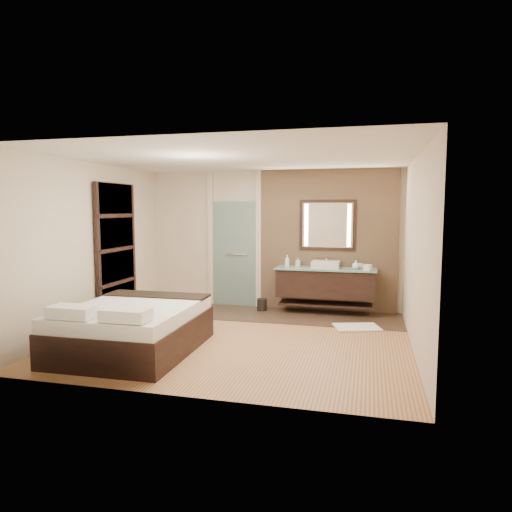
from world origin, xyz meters
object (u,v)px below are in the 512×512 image
(vanity, at_px, (325,283))
(mirror_unit, at_px, (328,225))
(waste_bin, at_px, (262,305))
(bed, at_px, (133,328))

(vanity, distance_m, mirror_unit, 1.10)
(waste_bin, bearing_deg, vanity, 3.24)
(mirror_unit, relative_size, bed, 0.51)
(mirror_unit, bearing_deg, bed, -126.96)
(waste_bin, bearing_deg, bed, -112.31)
(vanity, relative_size, bed, 0.89)
(vanity, relative_size, waste_bin, 7.80)
(bed, bearing_deg, waste_bin, 66.92)
(bed, bearing_deg, mirror_unit, 52.27)
(bed, distance_m, waste_bin, 3.07)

